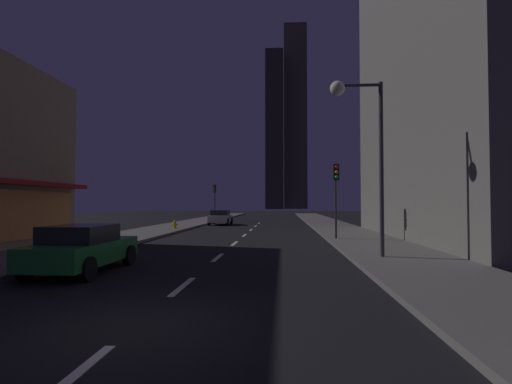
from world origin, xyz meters
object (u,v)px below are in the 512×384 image
Objects in this scene: car_parked_far at (221,217)px; fire_hydrant_far_left at (175,225)px; car_parked_near at (83,248)px; traffic_light_far_left at (215,194)px; traffic_light_near_right at (336,184)px; street_lamp_right at (359,125)px.

car_parked_far is 6.48× the size of fire_hydrant_far_left.
car_parked_near is 18.28m from fire_hydrant_far_left.
fire_hydrant_far_left is 0.16× the size of traffic_light_far_left.
traffic_light_near_right is (9.10, 10.25, 2.45)m from car_parked_near.
fire_hydrant_far_left is 15.50m from traffic_light_far_left.
traffic_light_near_right reaches higher than car_parked_far.
car_parked_far is 8.33m from fire_hydrant_far_left.
street_lamp_right reaches higher than traffic_light_far_left.
car_parked_near is at bearing -160.92° from street_lamp_right.
traffic_light_far_left is (-11.00, 23.13, 0.00)m from traffic_light_near_right.
street_lamp_right is (10.88, -30.28, 1.87)m from traffic_light_far_left.
traffic_light_far_left is at bearing 115.43° from traffic_light_near_right.
traffic_light_far_left is at bearing 93.26° from car_parked_near.
traffic_light_near_right reaches higher than fire_hydrant_far_left.
street_lamp_right is at bearing 19.08° from car_parked_near.
street_lamp_right is (-0.12, -7.14, 1.87)m from traffic_light_near_right.
street_lamp_right reaches higher than traffic_light_near_right.
street_lamp_right reaches higher than car_parked_near.
traffic_light_far_left is 32.23m from street_lamp_right.
traffic_light_near_right is 1.00× the size of traffic_light_far_left.
street_lamp_right is (8.98, -23.02, 4.33)m from car_parked_far.
traffic_light_near_right reaches higher than car_parked_near.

